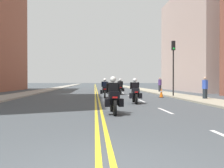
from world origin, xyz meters
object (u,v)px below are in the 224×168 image
at_px(motorcycle_0, 113,98).
at_px(traffic_cone_0, 161,93).
at_px(traffic_light_near, 173,59).
at_px(pedestrian_0, 205,88).
at_px(pedestrian_1, 160,85).
at_px(motorcycle_2, 105,90).
at_px(motorcycle_1, 135,93).
at_px(motorcycle_3, 120,88).

height_order(motorcycle_0, traffic_cone_0, motorcycle_0).
relative_size(traffic_light_near, pedestrian_0, 2.86).
height_order(traffic_light_near, pedestrian_0, traffic_light_near).
bearing_deg(pedestrian_0, pedestrian_1, 163.53).
bearing_deg(pedestrian_1, traffic_cone_0, 140.23).
relative_size(motorcycle_2, traffic_light_near, 0.45).
distance_m(traffic_light_near, pedestrian_0, 4.62).
bearing_deg(pedestrian_0, traffic_cone_0, -159.88).
bearing_deg(motorcycle_1, motorcycle_3, 91.88).
height_order(motorcycle_2, pedestrian_0, pedestrian_0).
distance_m(motorcycle_1, motorcycle_3, 10.65).
xyz_separation_m(motorcycle_2, pedestrian_0, (7.16, -3.29, 0.22)).
bearing_deg(motorcycle_1, pedestrian_1, 72.59).
height_order(traffic_cone_0, traffic_light_near, traffic_light_near).
height_order(motorcycle_3, traffic_cone_0, motorcycle_3).
bearing_deg(motorcycle_3, motorcycle_2, -107.05).
relative_size(motorcycle_2, pedestrian_1, 1.21).
bearing_deg(motorcycle_3, traffic_cone_0, -58.15).
distance_m(traffic_cone_0, pedestrian_1, 9.57).
bearing_deg(motorcycle_0, motorcycle_1, 69.76).
distance_m(motorcycle_0, pedestrian_0, 10.24).
distance_m(motorcycle_2, motorcycle_3, 5.43).
height_order(motorcycle_0, motorcycle_1, motorcycle_0).
height_order(traffic_cone_0, pedestrian_1, pedestrian_1).
bearing_deg(pedestrian_0, motorcycle_3, -164.57).
xyz_separation_m(motorcycle_0, traffic_light_near, (6.03, 10.99, 2.68)).
distance_m(motorcycle_2, traffic_cone_0, 4.77).
bearing_deg(motorcycle_3, traffic_light_near, -45.89).
bearing_deg(motorcycle_1, motorcycle_0, -106.30).
bearing_deg(traffic_cone_0, motorcycle_3, 119.35).
xyz_separation_m(motorcycle_0, pedestrian_0, (7.22, 7.26, 0.21)).
height_order(motorcycle_0, motorcycle_3, motorcycle_3).
bearing_deg(traffic_cone_0, motorcycle_2, 178.46).
height_order(motorcycle_1, motorcycle_2, motorcycle_2).
bearing_deg(pedestrian_1, motorcycle_1, 133.91).
distance_m(traffic_light_near, pedestrian_1, 9.11).
bearing_deg(pedestrian_0, motorcycle_2, -131.68).
bearing_deg(motorcycle_2, pedestrian_0, -22.18).
relative_size(traffic_cone_0, pedestrian_0, 0.48).
height_order(traffic_light_near, pedestrian_1, traffic_light_near).
height_order(motorcycle_2, pedestrian_1, pedestrian_1).
distance_m(motorcycle_1, traffic_light_near, 7.84).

